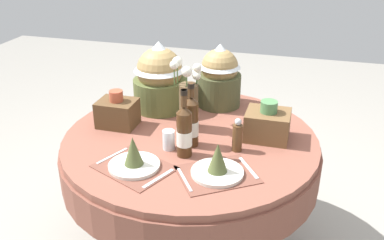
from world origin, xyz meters
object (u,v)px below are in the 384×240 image
(wine_bottle_left, at_px, (191,122))
(tumbler_near_right, at_px, (169,140))
(woven_basket_side_left, at_px, (117,112))
(place_setting_left, at_px, (134,159))
(place_setting_right, at_px, (217,166))
(woven_basket_side_right, at_px, (268,124))
(wine_bottle_right, at_px, (184,131))
(gift_tub_back_left, at_px, (160,74))
(flower_vase, at_px, (188,99))
(pepper_mill, at_px, (237,136))
(gift_tub_back_centre, at_px, (220,73))
(dining_table, at_px, (190,159))

(wine_bottle_left, bearing_deg, tumbler_near_right, -144.70)
(woven_basket_side_left, bearing_deg, place_setting_left, -56.54)
(place_setting_right, bearing_deg, woven_basket_side_right, 67.73)
(wine_bottle_right, distance_m, gift_tub_back_left, 0.60)
(flower_vase, height_order, wine_bottle_right, flower_vase)
(pepper_mill, relative_size, gift_tub_back_left, 0.42)
(tumbler_near_right, bearing_deg, place_setting_right, -30.33)
(wine_bottle_left, relative_size, woven_basket_side_right, 1.49)
(wine_bottle_right, bearing_deg, wine_bottle_left, 88.48)
(wine_bottle_right, height_order, woven_basket_side_left, wine_bottle_right)
(place_setting_left, bearing_deg, tumbler_near_right, 65.42)
(wine_bottle_left, height_order, pepper_mill, wine_bottle_left)
(gift_tub_back_centre, bearing_deg, flower_vase, -104.88)
(tumbler_near_right, bearing_deg, wine_bottle_right, -23.35)
(place_setting_left, bearing_deg, woven_basket_side_left, 123.46)
(place_setting_left, xyz_separation_m, pepper_mill, (0.43, 0.29, 0.03))
(place_setting_left, bearing_deg, pepper_mill, 33.99)
(gift_tub_back_left, bearing_deg, pepper_mill, -35.94)
(place_setting_right, height_order, wine_bottle_right, wine_bottle_right)
(gift_tub_back_left, relative_size, woven_basket_side_left, 2.00)
(wine_bottle_right, bearing_deg, place_setting_right, -33.42)
(dining_table, relative_size, place_setting_left, 3.30)
(flower_vase, height_order, woven_basket_side_left, flower_vase)
(tumbler_near_right, height_order, gift_tub_back_left, gift_tub_back_left)
(place_setting_right, relative_size, pepper_mill, 2.44)
(place_setting_left, bearing_deg, gift_tub_back_centre, 75.12)
(place_setting_left, bearing_deg, place_setting_right, 6.85)
(place_setting_left, height_order, woven_basket_side_right, woven_basket_side_right)
(dining_table, distance_m, woven_basket_side_right, 0.46)
(flower_vase, height_order, gift_tub_back_left, gift_tub_back_left)
(dining_table, relative_size, tumbler_near_right, 13.67)
(wine_bottle_right, height_order, woven_basket_side_right, wine_bottle_right)
(flower_vase, relative_size, wine_bottle_right, 1.16)
(wine_bottle_right, xyz_separation_m, woven_basket_side_left, (-0.45, 0.22, -0.05))
(gift_tub_back_left, xyz_separation_m, woven_basket_side_left, (-0.15, -0.29, -0.14))
(gift_tub_back_centre, bearing_deg, wine_bottle_right, -92.37)
(place_setting_left, distance_m, place_setting_right, 0.39)
(flower_vase, xyz_separation_m, woven_basket_side_left, (-0.38, -0.08, -0.09))
(dining_table, height_order, flower_vase, flower_vase)
(tumbler_near_right, relative_size, gift_tub_back_centre, 0.26)
(dining_table, relative_size, flower_vase, 3.45)
(flower_vase, distance_m, wine_bottle_left, 0.21)
(flower_vase, bearing_deg, pepper_mill, -31.08)
(wine_bottle_right, relative_size, tumbler_near_right, 3.41)
(pepper_mill, xyz_separation_m, gift_tub_back_centre, (-0.21, 0.53, 0.12))
(place_setting_right, relative_size, gift_tub_back_centre, 1.11)
(woven_basket_side_left, bearing_deg, place_setting_right, -28.17)
(wine_bottle_right, relative_size, woven_basket_side_right, 1.52)
(wine_bottle_left, relative_size, gift_tub_back_left, 0.81)
(wine_bottle_left, xyz_separation_m, woven_basket_side_left, (-0.45, 0.11, -0.05))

